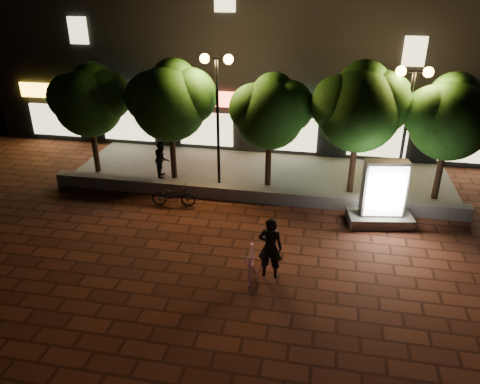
% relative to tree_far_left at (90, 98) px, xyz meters
% --- Properties ---
extents(ground, '(80.00, 80.00, 0.00)m').
position_rel_tree_far_left_xyz_m(ground, '(6.95, -5.46, -3.29)').
color(ground, '#5B2A1C').
rests_on(ground, ground).
extents(retaining_wall, '(16.00, 0.45, 0.50)m').
position_rel_tree_far_left_xyz_m(retaining_wall, '(6.95, -1.46, -3.04)').
color(retaining_wall, slate).
rests_on(retaining_wall, ground).
extents(sidewalk, '(16.00, 5.00, 0.08)m').
position_rel_tree_far_left_xyz_m(sidewalk, '(6.95, 1.04, -3.25)').
color(sidewalk, slate).
rests_on(sidewalk, ground).
extents(building_block, '(28.00, 8.12, 11.30)m').
position_rel_tree_far_left_xyz_m(building_block, '(6.94, 7.53, 1.70)').
color(building_block, black).
rests_on(building_block, ground).
extents(tree_far_left, '(3.36, 2.80, 4.63)m').
position_rel_tree_far_left_xyz_m(tree_far_left, '(0.00, 0.00, 0.00)').
color(tree_far_left, '#331E13').
rests_on(tree_far_left, sidewalk).
extents(tree_left, '(3.60, 3.00, 4.89)m').
position_rel_tree_far_left_xyz_m(tree_left, '(3.50, 0.00, 0.15)').
color(tree_left, '#331E13').
rests_on(tree_left, sidewalk).
extents(tree_mid, '(3.24, 2.70, 4.50)m').
position_rel_tree_far_left_xyz_m(tree_mid, '(7.50, -0.00, -0.08)').
color(tree_mid, '#331E13').
rests_on(tree_mid, sidewalk).
extents(tree_right, '(3.72, 3.10, 5.07)m').
position_rel_tree_far_left_xyz_m(tree_right, '(10.80, 0.00, 0.27)').
color(tree_right, '#331E13').
rests_on(tree_right, sidewalk).
extents(tree_far_right, '(3.48, 2.90, 4.76)m').
position_rel_tree_far_left_xyz_m(tree_far_right, '(14.00, 0.00, 0.08)').
color(tree_far_right, '#331E13').
rests_on(tree_far_right, sidewalk).
extents(street_lamp_left, '(1.26, 0.36, 5.18)m').
position_rel_tree_far_left_xyz_m(street_lamp_left, '(5.45, -0.26, 0.74)').
color(street_lamp_left, black).
rests_on(street_lamp_left, sidewalk).
extents(street_lamp_right, '(1.26, 0.36, 4.98)m').
position_rel_tree_far_left_xyz_m(street_lamp_right, '(12.45, -0.26, 0.60)').
color(street_lamp_right, black).
rests_on(street_lamp_right, sidewalk).
extents(ad_kiosk, '(2.32, 1.43, 2.36)m').
position_rel_tree_far_left_xyz_m(ad_kiosk, '(11.71, -2.39, -2.34)').
color(ad_kiosk, slate).
rests_on(ad_kiosk, ground).
extents(scooter_pink, '(0.57, 1.60, 0.94)m').
position_rel_tree_far_left_xyz_m(scooter_pink, '(7.82, -6.32, -2.82)').
color(scooter_pink, pink).
rests_on(scooter_pink, ground).
extents(rider, '(0.71, 0.48, 1.92)m').
position_rel_tree_far_left_xyz_m(rider, '(8.35, -6.17, -2.33)').
color(rider, black).
rests_on(rider, ground).
extents(scooter_parked, '(1.72, 0.77, 0.87)m').
position_rel_tree_far_left_xyz_m(scooter_parked, '(4.22, -2.46, -2.86)').
color(scooter_parked, black).
rests_on(scooter_parked, ground).
extents(pedestrian, '(0.77, 0.90, 1.60)m').
position_rel_tree_far_left_xyz_m(pedestrian, '(2.95, -0.06, -2.41)').
color(pedestrian, black).
rests_on(pedestrian, sidewalk).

